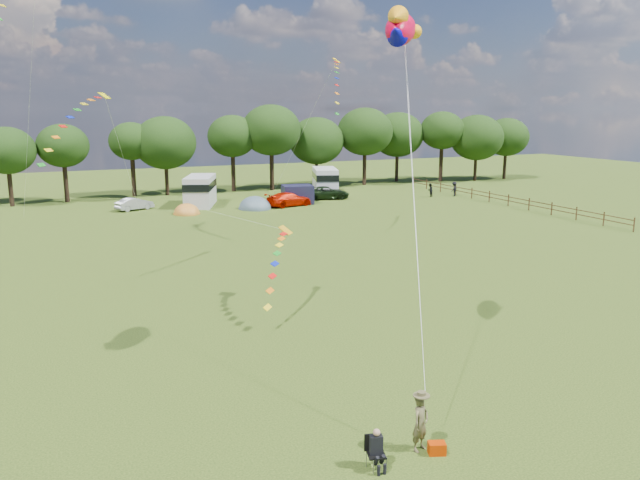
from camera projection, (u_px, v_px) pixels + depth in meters
name	position (u px, v px, depth m)	size (l,w,h in m)	color
ground_plane	(414.00, 397.00, 21.44)	(180.00, 180.00, 0.00)	#1D300D
tree_line	(197.00, 139.00, 71.47)	(102.98, 10.98, 10.27)	black
fence	(499.00, 197.00, 64.80)	(0.12, 33.12, 1.20)	#472D19
car_b	(134.00, 204.00, 60.96)	(1.29, 3.44, 1.22)	#96989D
car_c	(289.00, 199.00, 63.37)	(1.97, 4.70, 1.41)	#BB1500
car_d	(327.00, 193.00, 68.43)	(2.30, 5.07, 1.38)	black
campervan_c	(200.00, 190.00, 63.72)	(4.67, 6.70, 3.02)	#B8B7B9
campervan_d	(325.00, 180.00, 72.76)	(4.35, 6.54, 2.96)	silver
tent_orange	(187.00, 214.00, 58.78)	(2.54, 2.78, 1.98)	#C67828
tent_greyblue	(255.00, 208.00, 61.93)	(3.32, 3.63, 2.47)	#455862
awning_navy	(298.00, 194.00, 65.14)	(3.08, 2.50, 1.92)	black
kite_flyer	(420.00, 423.00, 17.97)	(0.61, 0.40, 1.69)	brown
camp_chair	(376.00, 444.00, 17.09)	(0.59, 0.61, 1.20)	#99999E
kite_bag	(437.00, 448.00, 17.90)	(0.49, 0.33, 0.35)	#AC2900
fish_kite	(400.00, 28.00, 22.29)	(2.66, 3.09, 1.74)	red
streamer_kite_b	(79.00, 115.00, 34.08)	(4.26, 4.74, 3.81)	#D7D105
streamer_kite_c	(279.00, 253.00, 30.23)	(3.24, 5.07, 2.84)	orange
walker_a	(430.00, 190.00, 70.00)	(0.75, 0.46, 1.54)	black
walker_b	(454.00, 189.00, 70.63)	(1.07, 0.49, 1.65)	black
streamer_kite_d	(337.00, 76.00, 46.53)	(2.71, 5.14, 4.31)	#E8AD04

